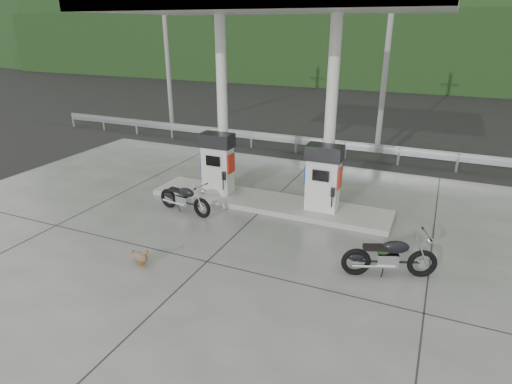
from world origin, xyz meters
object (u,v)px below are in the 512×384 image
at_px(gas_pump_right, 323,178).
at_px(motorcycle_left, 185,199).
at_px(gas_pump_left, 218,163).
at_px(motorcycle_right, 390,257).
at_px(duck, 140,257).

bearing_deg(gas_pump_right, motorcycle_left, -158.11).
height_order(gas_pump_left, motorcycle_right, gas_pump_left).
height_order(motorcycle_right, duck, motorcycle_right).
bearing_deg(duck, gas_pump_left, 107.22).
bearing_deg(duck, motorcycle_left, 115.46).
height_order(gas_pump_left, motorcycle_left, gas_pump_left).
xyz_separation_m(motorcycle_right, duck, (-4.96, -1.74, -0.24)).
distance_m(gas_pump_left, duck, 4.30).
bearing_deg(gas_pump_left, motorcycle_left, -101.82).
relative_size(gas_pump_right, motorcycle_left, 1.07).
bearing_deg(motorcycle_left, motorcycle_right, -0.81).
bearing_deg(motorcycle_right, gas_pump_left, 134.30).
bearing_deg(gas_pump_right, gas_pump_left, 180.00).
xyz_separation_m(gas_pump_right, motorcycle_right, (2.11, -2.46, -0.62)).
xyz_separation_m(gas_pump_left, gas_pump_right, (3.20, 0.00, 0.00)).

